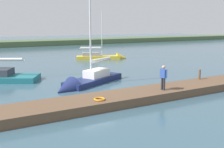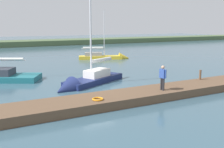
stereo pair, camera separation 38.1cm
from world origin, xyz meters
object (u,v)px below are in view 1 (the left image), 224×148
object	(u,v)px
life_ring_buoy	(99,99)
sailboat_near_dock	(104,58)
sailboat_far_right	(86,83)
mooring_post_near	(200,74)
person_on_dock	(163,76)

from	to	relation	value
life_ring_buoy	sailboat_near_dock	bearing A→B (deg)	-118.11
sailboat_far_right	mooring_post_near	bearing A→B (deg)	122.55
mooring_post_near	person_on_dock	xyz separation A→B (m)	(4.82, 1.32, 0.56)
life_ring_buoy	sailboat_near_dock	distance (m)	22.88
mooring_post_near	sailboat_near_dock	distance (m)	18.82
mooring_post_near	person_on_dock	bearing A→B (deg)	15.36
sailboat_near_dock	sailboat_far_right	bearing A→B (deg)	-100.86
life_ring_buoy	sailboat_far_right	bearing A→B (deg)	-106.11
mooring_post_near	sailboat_far_right	size ratio (longest dim) A/B	0.10
person_on_dock	life_ring_buoy	bearing A→B (deg)	-3.48
mooring_post_near	life_ring_buoy	world-z (taller)	mooring_post_near
life_ring_buoy	person_on_dock	distance (m)	4.85
mooring_post_near	sailboat_far_right	distance (m)	9.13
mooring_post_near	sailboat_near_dock	xyz separation A→B (m)	(-1.20, -18.77, -0.74)
life_ring_buoy	sailboat_far_right	size ratio (longest dim) A/B	0.09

